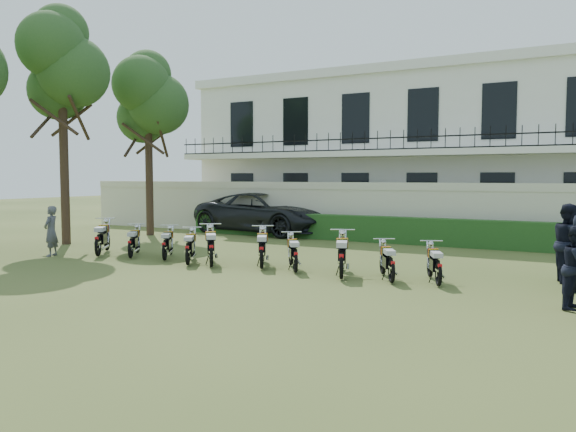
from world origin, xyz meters
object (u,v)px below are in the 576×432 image
Objects in this scene: tree_west_mid at (62,64)px; motorcycle_2 at (165,246)px; tree_west_near at (149,98)px; motorcycle_6 at (295,256)px; motorcycle_5 at (262,252)px; inspector at (51,231)px; suv at (265,213)px; motorcycle_1 at (130,245)px; motorcycle_0 at (98,241)px; motorcycle_8 at (392,266)px; motorcycle_4 at (211,250)px; motorcycle_3 at (188,250)px; motorcycle_7 at (341,259)px; motorcycle_9 at (439,268)px; officer_4 at (569,243)px.

motorcycle_2 is (6.10, -1.56, -6.21)m from tree_west_mid.
tree_west_mid reaches higher than tree_west_near.
tree_west_near is at bearing 103.03° from motorcycle_2.
motorcycle_6 is at bearing -29.04° from tree_west_near.
inspector is at bearing 157.47° from motorcycle_5.
inspector is at bearing 173.25° from suv.
motorcycle_1 is 0.98× the size of motorcycle_2.
motorcycle_1 is at bearing -24.52° from motorcycle_0.
motorcycle_1 is (4.36, -5.69, -5.44)m from tree_west_near.
motorcycle_8 is at bearing -128.13° from suv.
suv is (-3.58, 8.92, 0.39)m from motorcycle_4.
motorcycle_8 is at bearing -24.33° from tree_west_near.
inspector is (-5.09, -0.49, 0.34)m from motorcycle_3.
tree_west_near is at bearing 117.25° from motorcycle_6.
motorcycle_6 is (5.66, 0.13, 0.00)m from motorcycle_1.
tree_west_mid is at bearing 141.26° from motorcycle_5.
motorcycle_1 is (4.86, -1.69, -6.22)m from tree_west_mid.
motorcycle_4 is at bearing -37.96° from tree_west_near.
tree_west_mid is at bearing -158.64° from inspector.
suv is (0.79, 8.93, 0.39)m from motorcycle_0.
motorcycle_7 reaches higher than motorcycle_5.
suv is (-9.76, 8.61, 0.47)m from motorcycle_9.
motorcycle_0 reaches higher than motorcycle_5.
tree_west_mid is at bearing 149.15° from motorcycle_7.
motorcycle_0 is 1.13× the size of motorcycle_1.
suv reaches higher than motorcycle_8.
tree_west_mid is at bearing 149.98° from motorcycle_9.
motorcycle_4 is 0.26× the size of suv.
motorcycle_0 is at bearing 87.69° from officer_4.
motorcycle_1 is 2.80m from inspector.
suv reaches higher than motorcycle_0.
motorcycle_1 is at bearing 84.37° from inspector.
suv is (-4.95, 8.50, 0.40)m from motorcycle_5.
motorcycle_0 reaches higher than motorcycle_6.
officer_4 is (9.57, 2.44, 0.49)m from motorcycle_3.
motorcycle_7 is at bearing 163.07° from motorcycle_9.
motorcycle_3 is at bearing -14.85° from tree_west_mid.
suv is at bearing 37.06° from tree_west_near.
tree_west_mid is 13.57m from motorcycle_7.
motorcycle_4 is (1.97, -0.35, 0.06)m from motorcycle_2.
motorcycle_5 is at bearing 149.39° from motorcycle_7.
motorcycle_2 is 4.03m from inspector.
motorcycle_0 is 6.83m from motorcycle_6.
tree_west_near is 11.79m from motorcycle_5.
officer_4 is (16.83, 0.52, -5.72)m from tree_west_mid.
motorcycle_7 is at bearing -8.87° from tree_west_mid.
motorcycle_8 is at bearing -15.83° from motorcycle_7.
motorcycle_5 is (8.94, -5.48, -5.38)m from tree_west_near.
motorcycle_3 is 5.13m from inspector.
motorcycle_6 is 8.40m from inspector.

